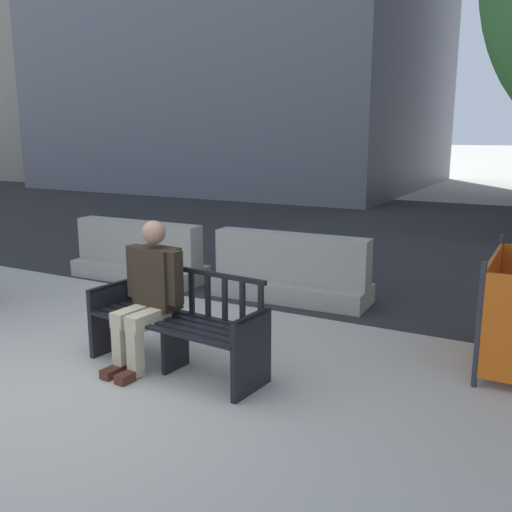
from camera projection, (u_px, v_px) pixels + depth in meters
ground_plane at (69, 389)px, 4.70m from camera, size 200.00×200.00×0.00m
street_asphalt at (378, 231)px, 12.17m from camera, size 120.00×12.00×0.01m
street_bench at (177, 326)px, 5.03m from camera, size 1.73×0.68×0.88m
seated_person at (150, 291)px, 5.07m from camera, size 0.59×0.75×1.31m
jersey_barrier_centre at (291, 273)px, 7.17m from camera, size 2.03×0.76×0.84m
jersey_barrier_left at (139, 256)px, 8.16m from camera, size 2.01×0.71×0.84m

